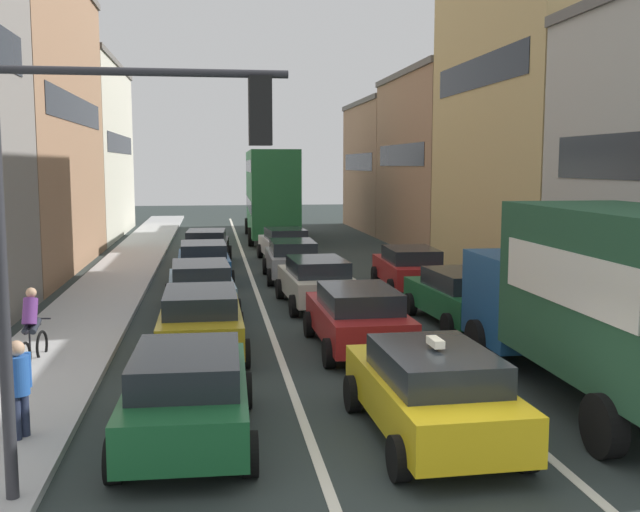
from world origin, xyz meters
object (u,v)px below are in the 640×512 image
(sedan_centre_lane_fifth, at_px, (285,244))
(sedan_centre_lane_second, at_px, (358,316))
(sedan_left_lane_front, at_px, (188,392))
(pedestrian_near_kerb, at_px, (18,386))
(traffic_light_pole, at_px, (105,204))
(coupe_centre_lane_fourth, at_px, (292,259))
(wagon_left_lane_second, at_px, (201,319))
(sedan_right_lane_behind_truck, at_px, (462,296))
(sedan_left_lane_fifth, at_px, (207,246))
(sedan_left_lane_third, at_px, (201,286))
(cyclist_on_sidewalk, at_px, (32,329))
(removalist_box_truck, at_px, (603,296))
(sedan_left_lane_fourth, at_px, (203,261))
(hatchback_centre_lane_third, at_px, (317,281))
(wagon_right_lane_far, at_px, (410,268))
(taxi_centre_lane_front, at_px, (431,390))
(bus_mid_queue_primary, at_px, (271,191))

(sedan_centre_lane_fifth, bearing_deg, sedan_centre_lane_second, 176.41)
(sedan_centre_lane_second, bearing_deg, sedan_centre_lane_fifth, -0.46)
(sedan_left_lane_front, relative_size, pedestrian_near_kerb, 2.62)
(traffic_light_pole, bearing_deg, coupe_centre_lane_fourth, 76.74)
(wagon_left_lane_second, bearing_deg, sedan_right_lane_behind_truck, -73.49)
(wagon_left_lane_second, relative_size, sedan_left_lane_fifth, 0.98)
(sedan_left_lane_third, height_order, sedan_left_lane_fifth, same)
(sedan_centre_lane_fifth, relative_size, cyclist_on_sidewalk, 2.56)
(sedan_centre_lane_second, xyz_separation_m, sedan_left_lane_fifth, (-3.55, 15.72, 0.00))
(removalist_box_truck, bearing_deg, pedestrian_near_kerb, 93.89)
(sedan_left_lane_fourth, bearing_deg, traffic_light_pole, 175.29)
(traffic_light_pole, xyz_separation_m, sedan_left_lane_fourth, (0.96, 17.81, -3.02))
(sedan_left_lane_third, relative_size, cyclist_on_sidewalk, 2.54)
(sedan_left_lane_front, distance_m, sedan_left_lane_fourth, 15.86)
(hatchback_centre_lane_third, xyz_separation_m, sedan_left_lane_fifth, (-3.36, 10.32, 0.00))
(wagon_right_lane_far, bearing_deg, sedan_left_lane_third, 114.06)
(taxi_centre_lane_front, relative_size, sedan_left_lane_front, 1.00)
(cyclist_on_sidewalk, bearing_deg, hatchback_centre_lane_third, -43.17)
(coupe_centre_lane_fourth, bearing_deg, sedan_centre_lane_fifth, -1.81)
(sedan_right_lane_behind_truck, bearing_deg, wagon_left_lane_second, 103.31)
(taxi_centre_lane_front, bearing_deg, wagon_left_lane_second, 29.97)
(sedan_left_lane_third, height_order, coupe_centre_lane_fourth, same)
(sedan_left_lane_third, bearing_deg, pedestrian_near_kerb, 162.91)
(cyclist_on_sidewalk, bearing_deg, sedan_left_lane_fourth, -11.10)
(sedan_right_lane_behind_truck, distance_m, pedestrian_near_kerb, 12.08)
(sedan_left_lane_front, height_order, bus_mid_queue_primary, bus_mid_queue_primary)
(sedan_centre_lane_second, distance_m, wagon_left_lane_second, 3.61)
(taxi_centre_lane_front, height_order, sedan_left_lane_front, taxi_centre_lane_front)
(taxi_centre_lane_front, height_order, sedan_centre_lane_second, taxi_centre_lane_front)
(taxi_centre_lane_front, bearing_deg, wagon_right_lane_far, -15.41)
(removalist_box_truck, xyz_separation_m, sedan_left_lane_fourth, (-7.18, 15.05, -1.18))
(coupe_centre_lane_fourth, height_order, sedan_centre_lane_fifth, same)
(pedestrian_near_kerb, bearing_deg, sedan_left_lane_third, 104.45)
(hatchback_centre_lane_third, bearing_deg, sedan_centre_lane_second, 179.51)
(sedan_centre_lane_second, distance_m, sedan_left_lane_fifth, 16.12)
(sedan_right_lane_behind_truck, distance_m, wagon_right_lane_far, 5.53)
(removalist_box_truck, height_order, sedan_right_lane_behind_truck, removalist_box_truck)
(removalist_box_truck, bearing_deg, sedan_left_lane_front, 96.57)
(wagon_left_lane_second, bearing_deg, coupe_centre_lane_fourth, -17.32)
(cyclist_on_sidewalk, bearing_deg, sedan_left_lane_third, -25.98)
(traffic_light_pole, distance_m, sedan_left_lane_fourth, 18.09)
(traffic_light_pole, distance_m, bus_mid_queue_primary, 33.26)
(sedan_left_lane_third, bearing_deg, wagon_left_lane_second, 178.19)
(sedan_left_lane_third, distance_m, pedestrian_near_kerb, 10.39)
(wagon_left_lane_second, relative_size, pedestrian_near_kerb, 2.60)
(wagon_left_lane_second, bearing_deg, traffic_light_pole, 172.06)
(removalist_box_truck, relative_size, sedan_left_lane_fifth, 1.76)
(sedan_centre_lane_fifth, relative_size, sedan_left_lane_fifth, 1.01)
(taxi_centre_lane_front, distance_m, wagon_left_lane_second, 6.95)
(sedan_left_lane_third, bearing_deg, traffic_light_pole, 173.05)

